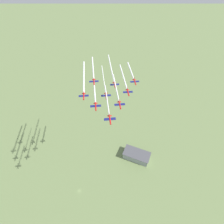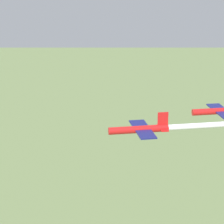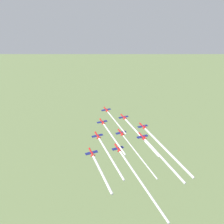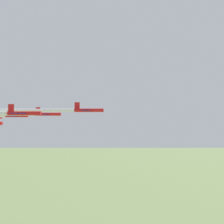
# 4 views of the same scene
# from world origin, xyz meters

# --- Properties ---
(jet_0) EXTENTS (7.97, 8.14, 2.84)m
(jet_0) POSITION_xyz_m (46.80, 1.00, 160.11)
(jet_0) COLOR red
(jet_1) EXTENTS (7.97, 8.14, 2.84)m
(jet_1) POSITION_xyz_m (47.14, 18.40, 158.94)
(jet_1) COLOR red
(jet_2) EXTENTS (7.97, 8.14, 2.84)m
(jet_2) POSITION_xyz_m (31.76, 9.75, 159.24)
(jet_2) COLOR red
(jet_3) EXTENTS (7.97, 8.14, 2.84)m
(jet_3) POSITION_xyz_m (47.48, 35.79, 158.27)
(jet_3) COLOR red
(smoke_trail_0) EXTENTS (17.72, 30.62, 0.84)m
(smoke_trail_0) POSITION_xyz_m (36.41, 19.49, 160.07)
(smoke_trail_0) COLOR white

